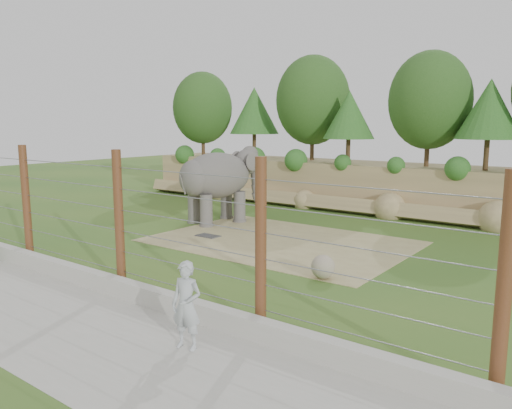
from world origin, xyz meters
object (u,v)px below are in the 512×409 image
Objects in this scene: stone_ball at (323,267)px; zookeeper at (186,305)px; elephant at (217,186)px; barrier_fence at (119,220)px.

stone_ball is 0.39× the size of zookeeper.
elephant is 9.81m from stone_ball.
elephant reaches higher than stone_ball.
zookeeper is at bearing -34.83° from elephant.
barrier_fence reaches higher than stone_ball.
stone_ball is at bearing 44.49° from barrier_fence.
elephant is at bearing 150.67° from stone_ball.
elephant is 13.67m from zookeeper.
stone_ball is 6.21m from barrier_fence.
zookeeper is (4.32, -1.70, -1.05)m from barrier_fence.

